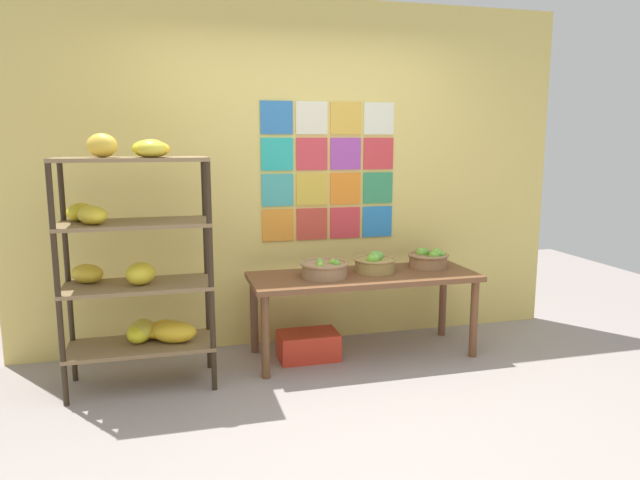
{
  "coord_description": "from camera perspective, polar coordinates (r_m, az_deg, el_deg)",
  "views": [
    {
      "loc": [
        -1.03,
        -2.94,
        1.64
      ],
      "look_at": [
        -0.04,
        0.79,
        0.98
      ],
      "focal_mm": 32.83,
      "sensor_mm": 36.0,
      "label": 1
    }
  ],
  "objects": [
    {
      "name": "back_wall_with_art",
      "position": [
        4.68,
        -2.11,
        6.29
      ],
      "size": [
        4.45,
        0.07,
        2.71
      ],
      "color": "#E5CC69",
      "rests_on": "ground"
    },
    {
      "name": "fruit_basket_centre",
      "position": [
        4.73,
        10.55,
        -1.77
      ],
      "size": [
        0.32,
        0.32,
        0.16
      ],
      "color": "#A0734A",
      "rests_on": "display_table"
    },
    {
      "name": "banana_shelf_unit",
      "position": [
        4.0,
        -17.59,
        -1.42
      ],
      "size": [
        0.95,
        0.53,
        1.68
      ],
      "color": "#312518",
      "rests_on": "ground"
    },
    {
      "name": "display_table",
      "position": [
        4.45,
        4.25,
        -4.24
      ],
      "size": [
        1.72,
        0.64,
        0.63
      ],
      "color": "brown",
      "rests_on": "ground"
    },
    {
      "name": "ground",
      "position": [
        3.52,
        4.14,
        -18.05
      ],
      "size": [
        9.19,
        9.19,
        0.0
      ],
      "primitive_type": "plane",
      "color": "gray"
    },
    {
      "name": "fruit_basket_back_left",
      "position": [
        4.33,
        0.44,
        -2.77
      ],
      "size": [
        0.36,
        0.36,
        0.14
      ],
      "color": "#A37E59",
      "rests_on": "display_table"
    },
    {
      "name": "produce_crate_under_table",
      "position": [
        4.49,
        -1.17,
        -10.24
      ],
      "size": [
        0.45,
        0.29,
        0.2
      ],
      "primitive_type": "cube",
      "color": "red",
      "rests_on": "ground"
    },
    {
      "name": "fruit_basket_back_right",
      "position": [
        4.51,
        5.36,
        -2.24
      ],
      "size": [
        0.32,
        0.32,
        0.16
      ],
      "color": "#A68A4A",
      "rests_on": "display_table"
    }
  ]
}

